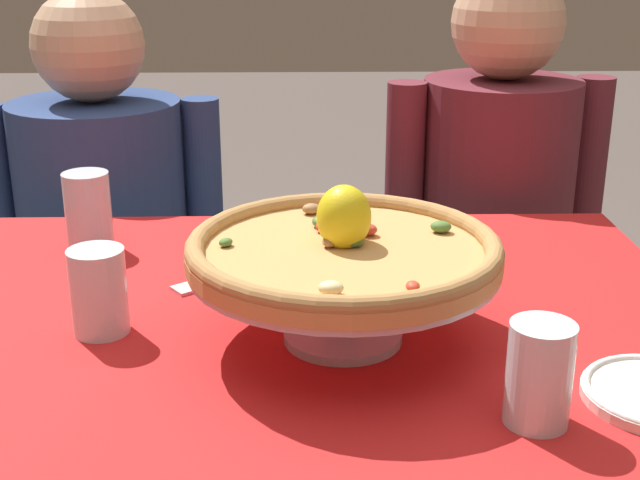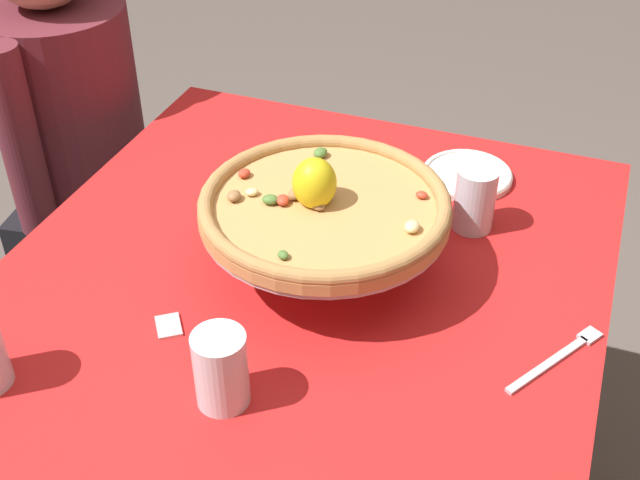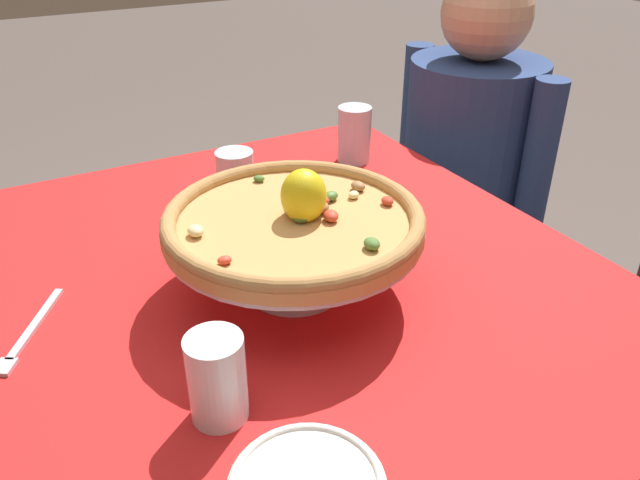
% 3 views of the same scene
% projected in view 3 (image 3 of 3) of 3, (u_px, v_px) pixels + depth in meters
% --- Properties ---
extents(dining_table, '(1.13, 0.96, 0.76)m').
position_uv_depth(dining_table, '(297.00, 320.00, 1.11)').
color(dining_table, brown).
rests_on(dining_table, ground).
extents(pizza_stand, '(0.39, 0.39, 0.11)m').
position_uv_depth(pizza_stand, '(294.00, 244.00, 0.96)').
color(pizza_stand, '#B7B7C1').
rests_on(pizza_stand, dining_table).
extents(pizza, '(0.39, 0.39, 0.10)m').
position_uv_depth(pizza, '(295.00, 219.00, 0.94)').
color(pizza, tan).
rests_on(pizza, pizza_stand).
extents(water_glass_side_left, '(0.07, 0.07, 0.11)m').
position_uv_depth(water_glass_side_left, '(234.00, 183.00, 1.22)').
color(water_glass_side_left, silver).
rests_on(water_glass_side_left, dining_table).
extents(water_glass_front_right, '(0.07, 0.07, 0.11)m').
position_uv_depth(water_glass_front_right, '(217.00, 383.00, 0.74)').
color(water_glass_front_right, silver).
rests_on(water_glass_front_right, dining_table).
extents(water_glass_back_left, '(0.08, 0.08, 0.13)m').
position_uv_depth(water_glass_back_left, '(354.00, 138.00, 1.42)').
color(water_glass_back_left, silver).
rests_on(water_glass_back_left, dining_table).
extents(dinner_fork, '(0.18, 0.12, 0.01)m').
position_uv_depth(dinner_fork, '(28.00, 334.00, 0.90)').
color(dinner_fork, '#B7B7C1').
rests_on(dinner_fork, dining_table).
extents(sugar_packet, '(0.06, 0.06, 0.00)m').
position_uv_depth(sugar_packet, '(323.00, 209.00, 1.23)').
color(sugar_packet, beige).
rests_on(sugar_packet, dining_table).
extents(diner_left, '(0.51, 0.40, 1.15)m').
position_uv_depth(diner_left, '(465.00, 187.00, 1.79)').
color(diner_left, '#1E3833').
rests_on(diner_left, ground).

